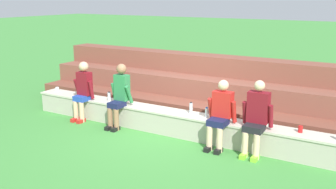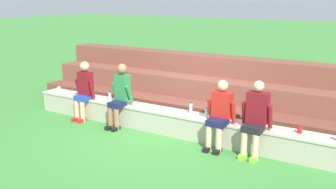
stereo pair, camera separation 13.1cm
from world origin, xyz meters
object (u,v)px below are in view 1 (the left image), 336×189
person_center (220,113)px  water_bottle_near_left (191,108)px  person_far_left (83,90)px  person_right_of_center (256,117)px  plastic_cup_left_end (57,89)px  water_bottle_near_right (207,113)px  plastic_cup_right_end (300,129)px  person_left_of_center (119,94)px  water_bottle_center_gap (109,97)px

person_center → water_bottle_near_left: (-0.76, 0.28, -0.09)m
person_far_left → person_right_of_center: 4.05m
person_right_of_center → plastic_cup_left_end: 5.19m
person_right_of_center → water_bottle_near_right: size_ratio=6.55×
water_bottle_near_right → plastic_cup_right_end: size_ratio=1.76×
person_left_of_center → water_bottle_center_gap: 0.52m
water_bottle_center_gap → person_left_of_center: bearing=-24.2°
water_bottle_near_left → water_bottle_near_right: (0.38, -0.06, -0.02)m
water_bottle_near_left → plastic_cup_left_end: (-3.75, -0.01, -0.06)m
person_center → plastic_cup_left_end: size_ratio=12.51×
person_right_of_center → water_bottle_near_right: bearing=169.4°
water_bottle_near_right → plastic_cup_left_end: bearing=179.3°
person_left_of_center → water_bottle_near_right: 1.99m
person_far_left → person_right_of_center: size_ratio=1.00×
person_right_of_center → plastic_cup_right_end: (0.72, 0.24, -0.18)m
person_far_left → water_bottle_center_gap: person_far_left is taller
water_bottle_near_right → water_bottle_center_gap: size_ratio=0.95×
water_bottle_near_left → water_bottle_center_gap: size_ratio=1.10×
plastic_cup_left_end → water_bottle_near_left: bearing=0.1°
water_bottle_near_left → plastic_cup_right_end: water_bottle_near_left is taller
person_left_of_center → plastic_cup_right_end: bearing=3.8°
water_bottle_near_right → person_right_of_center: bearing=-10.6°
person_far_left → water_bottle_near_left: person_far_left is taller
water_bottle_near_left → person_far_left: bearing=-173.4°
person_left_of_center → water_bottle_near_left: bearing=9.8°
person_left_of_center → person_center: 2.35m
water_bottle_near_right → plastic_cup_right_end: (1.78, 0.04, -0.04)m
person_center → person_right_of_center: 0.68m
water_bottle_center_gap → plastic_cup_left_end: (-1.70, 0.06, -0.05)m
plastic_cup_right_end → person_left_of_center: bearing=-176.2°
person_center → water_bottle_center_gap: 2.81m
person_far_left → plastic_cup_left_end: bearing=165.5°
plastic_cup_right_end → water_bottle_near_left: bearing=179.4°
person_far_left → plastic_cup_right_end: size_ratio=11.48×
person_right_of_center → plastic_cup_right_end: bearing=18.3°
water_bottle_near_left → plastic_cup_right_end: size_ratio=2.04×
person_far_left → water_bottle_center_gap: bearing=21.8°
person_right_of_center → plastic_cup_left_end: (-5.18, 0.25, -0.19)m
water_bottle_near_right → water_bottle_center_gap: bearing=-179.8°
plastic_cup_left_end → plastic_cup_right_end: (5.91, -0.01, 0.01)m
water_bottle_center_gap → water_bottle_near_left: bearing=2.0°
person_right_of_center → water_bottle_near_right: 1.08m
person_center → water_bottle_near_left: size_ratio=5.36×
person_far_left → person_left_of_center: 1.02m
water_bottle_near_right → plastic_cup_right_end: bearing=1.3°
plastic_cup_right_end → water_bottle_near_right: bearing=-178.7°
person_left_of_center → plastic_cup_left_end: size_ratio=13.44×
person_right_of_center → water_bottle_center_gap: size_ratio=6.24×
water_bottle_center_gap → plastic_cup_left_end: water_bottle_center_gap is taller
water_bottle_near_left → water_bottle_center_gap: 2.05m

